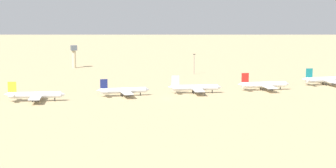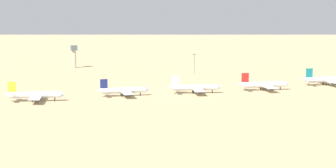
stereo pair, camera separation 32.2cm
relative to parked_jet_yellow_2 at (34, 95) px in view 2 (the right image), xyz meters
name	(u,v)px [view 2 (the right image)]	position (x,y,z in m)	size (l,w,h in m)	color
ground	(166,99)	(74.89, -12.99, -3.79)	(4000.00, 4000.00, 0.00)	tan
ridge_center	(10,8)	(38.00, 977.80, 36.33)	(407.50, 377.61, 80.25)	gray
ridge_east	(140,0)	(350.45, 1073.72, 53.09)	(266.35, 218.90, 113.76)	gray
ridge_far_east	(299,4)	(691.17, 907.78, 44.04)	(360.06, 251.76, 95.67)	#84745C
parked_jet_yellow_2	(34,95)	(0.00, 0.00, 0.00)	(34.83, 29.81, 11.57)	silver
parked_jet_navy_3	(123,90)	(52.65, 2.90, -0.26)	(32.64, 27.47, 10.78)	silver
parked_jet_white_4	(195,88)	(97.63, 0.22, -0.11)	(33.78, 28.92, 11.23)	silver
parked_jet_red_5	(264,85)	(144.10, -1.46, -0.02)	(34.87, 29.58, 11.52)	white
parked_jet_teal_6	(326,79)	(195.60, 7.40, 0.09)	(35.82, 30.13, 11.83)	silver
control_tower	(74,54)	(48.06, 162.99, 7.87)	(5.20, 5.20, 19.33)	#C6B793
light_pole_west	(194,63)	(131.01, 92.11, 5.33)	(1.80, 0.50, 15.82)	#59595E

